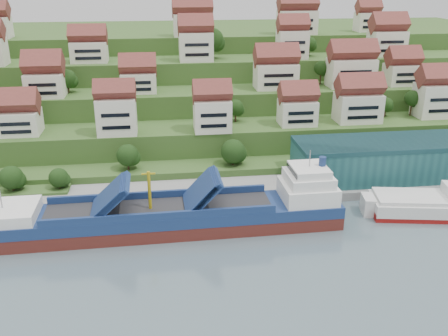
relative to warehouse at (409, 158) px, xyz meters
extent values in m
plane|color=slate|center=(-52.00, -17.00, -7.20)|extent=(300.00, 300.00, 0.00)
cube|color=gray|center=(-32.00, -2.00, -6.10)|extent=(180.00, 14.00, 2.20)
cube|color=#2D4C1E|center=(-52.00, 69.00, -5.20)|extent=(260.00, 128.00, 4.00)
cube|color=#2D4C1E|center=(-52.00, 74.00, -1.70)|extent=(260.00, 118.00, 11.00)
cube|color=#2D4C1E|center=(-52.00, 82.00, 1.80)|extent=(260.00, 102.00, 18.00)
cube|color=#2D4C1E|center=(-52.00, 90.00, 5.30)|extent=(260.00, 86.00, 25.00)
cube|color=#2D4C1E|center=(-52.00, 99.00, 8.30)|extent=(260.00, 68.00, 31.00)
cube|color=white|center=(-102.65, 22.50, 7.02)|extent=(11.11, 8.57, 6.43)
cube|color=white|center=(-76.04, 18.94, 8.82)|extent=(10.63, 7.03, 10.03)
cube|color=white|center=(-49.84, 18.51, 8.23)|extent=(10.18, 7.62, 8.86)
cube|color=white|center=(-24.66, 21.35, 7.37)|extent=(10.48, 7.73, 7.14)
cube|color=white|center=(-5.99, 22.25, 7.96)|extent=(12.96, 8.26, 8.31)
cube|color=white|center=(19.84, 24.44, 8.82)|extent=(12.32, 8.31, 10.04)
cube|color=white|center=(-97.51, 36.85, 14.30)|extent=(10.97, 8.98, 6.99)
cube|color=white|center=(-70.32, 38.94, 13.79)|extent=(10.72, 7.90, 5.98)
cube|color=white|center=(-27.35, 38.63, 14.75)|extent=(13.17, 8.36, 7.90)
cube|color=white|center=(-2.79, 38.10, 15.25)|extent=(14.61, 8.18, 8.91)
cube|color=white|center=(14.88, 38.83, 14.10)|extent=(10.27, 8.04, 6.59)
cube|color=white|center=(-86.23, 54.08, 21.12)|extent=(11.61, 7.30, 6.65)
cube|color=white|center=(-51.45, 52.20, 22.44)|extent=(11.01, 7.79, 9.28)
cube|color=white|center=(-18.67, 52.84, 22.48)|extent=(10.03, 7.14, 9.35)
cube|color=white|center=(15.88, 54.56, 22.05)|extent=(12.00, 8.47, 8.50)
cube|color=white|center=(-51.11, 69.97, 27.65)|extent=(13.70, 8.15, 7.71)
cube|color=white|center=(-12.31, 71.19, 28.03)|extent=(13.76, 8.73, 8.47)
cube|color=white|center=(17.11, 76.08, 27.33)|extent=(8.77, 7.05, 7.05)
ellipsoid|color=#1E3F15|center=(-45.33, 9.11, 0.61)|extent=(6.63, 6.63, 6.63)
ellipsoid|color=#1E3F15|center=(-73.20, 9.29, 0.82)|extent=(5.81, 5.81, 5.81)
ellipsoid|color=#1E3F15|center=(4.54, 26.11, 7.59)|extent=(4.42, 4.42, 4.42)
ellipsoid|color=#1E3F15|center=(12.89, 26.11, 9.33)|extent=(4.77, 4.77, 4.77)
ellipsoid|color=#1E3F15|center=(-42.02, 26.66, 8.07)|extent=(4.78, 4.78, 4.78)
ellipsoid|color=#1E3F15|center=(-11.24, 42.83, 16.11)|extent=(4.62, 4.62, 4.62)
ellipsoid|color=#1E3F15|center=(-102.11, 42.38, 14.23)|extent=(4.83, 4.83, 4.83)
ellipsoid|color=#1E3F15|center=(-91.87, 40.97, 15.09)|extent=(5.65, 5.65, 5.65)
ellipsoid|color=#1E3F15|center=(-45.53, 56.21, 24.16)|extent=(7.62, 7.62, 7.62)
ellipsoid|color=#1E3F15|center=(-16.10, 58.94, 23.01)|extent=(5.37, 5.37, 5.37)
ellipsoid|color=#1E3F15|center=(-11.38, 56.97, 22.04)|extent=(4.92, 4.92, 4.92)
ellipsoid|color=#1E3F15|center=(-100.81, 2.00, -1.02)|extent=(5.80, 5.80, 5.80)
ellipsoid|color=#1E3F15|center=(-89.73, 2.00, -1.65)|extent=(4.83, 4.83, 4.83)
cube|color=#215759|center=(0.00, 0.00, 0.00)|extent=(60.00, 15.00, 10.00)
cylinder|color=gray|center=(-34.00, -7.00, -1.00)|extent=(0.16, 0.16, 8.00)
cube|color=maroon|center=(-33.40, -7.00, 2.60)|extent=(1.20, 0.05, 0.80)
cube|color=#56201A|center=(-63.37, -17.97, -6.20)|extent=(75.43, 12.67, 4.83)
cube|color=navy|center=(-63.37, -17.97, -3.05)|extent=(75.43, 12.78, 2.51)
cube|color=white|center=(-95.22, -18.43, -0.64)|extent=(9.81, 11.14, 2.51)
cube|color=#262628|center=(-65.30, -18.00, -1.80)|extent=(48.39, 10.54, 0.29)
cube|color=navy|center=(-75.92, -18.16, 1.49)|extent=(7.38, 10.76, 6.67)
cube|color=navy|center=(-56.62, -17.88, 1.49)|extent=(7.02, 10.75, 7.05)
cylinder|color=gold|center=(-67.23, -18.03, 2.45)|extent=(0.69, 0.69, 8.69)
cube|color=white|center=(-32.50, -17.53, 0.04)|extent=(11.74, 11.17, 3.86)
cube|color=white|center=(-32.50, -17.53, 3.13)|extent=(9.79, 9.98, 2.41)
cube|color=white|center=(-32.50, -17.53, 5.15)|extent=(7.84, 8.80, 1.74)
cylinder|color=navy|center=(-29.60, -17.49, 6.99)|extent=(1.57, 1.57, 2.12)
cube|color=maroon|center=(-3.15, -18.37, -6.67)|extent=(28.05, 14.40, 2.32)
cube|color=silver|center=(-3.15, -18.37, -4.71)|extent=(28.07, 14.50, 2.85)
cube|color=silver|center=(-3.15, -18.37, -2.92)|extent=(26.56, 13.20, 1.07)
camera|label=1|loc=(-64.16, -115.37, 45.51)|focal=40.00mm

